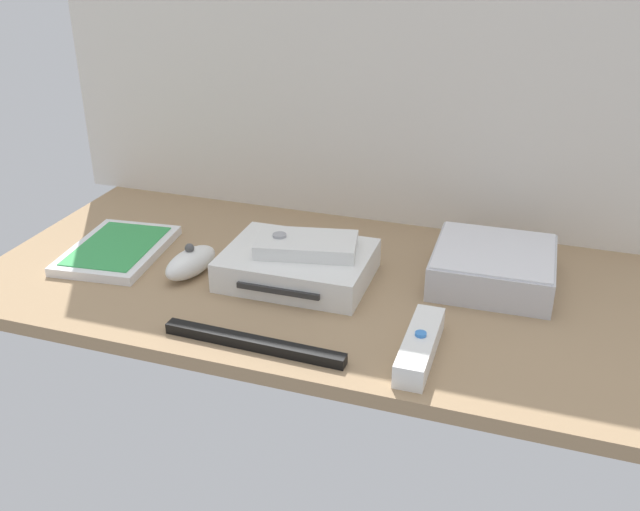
{
  "coord_description": "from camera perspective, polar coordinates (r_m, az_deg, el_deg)",
  "views": [
    {
      "loc": [
        29.63,
        -88.02,
        49.71
      ],
      "look_at": [
        0.0,
        0.0,
        4.0
      ],
      "focal_mm": 40.28,
      "sensor_mm": 36.0,
      "label": 1
    }
  ],
  "objects": [
    {
      "name": "remote_nunchuk",
      "position": [
        1.08,
        -10.23,
        -0.55
      ],
      "size": [
        6.45,
        10.71,
        5.1
      ],
      "rotation": [
        0.0,
        0.0,
        -0.22
      ],
      "color": "white",
      "rests_on": "ground_plane"
    },
    {
      "name": "game_case",
      "position": [
        1.17,
        -15.79,
        0.45
      ],
      "size": [
        15.5,
        20.31,
        1.56
      ],
      "rotation": [
        0.0,
        0.0,
        0.1
      ],
      "color": "white",
      "rests_on": "ground_plane"
    },
    {
      "name": "ground_plane",
      "position": [
        1.06,
        0.0,
        -2.43
      ],
      "size": [
        100.0,
        48.0,
        2.0
      ],
      "primitive_type": "cube",
      "color": "#9E7F5B",
      "rests_on": "ground"
    },
    {
      "name": "remote_wand",
      "position": [
        0.88,
        7.94,
        -7.12
      ],
      "size": [
        3.72,
        14.83,
        3.4
      ],
      "rotation": [
        0.0,
        0.0,
        0.01
      ],
      "color": "white",
      "rests_on": "ground_plane"
    },
    {
      "name": "back_wall",
      "position": [
        1.18,
        4.01,
        17.5
      ],
      "size": [
        110.0,
        1.2,
        64.0
      ],
      "primitive_type": "cube",
      "color": "silver",
      "rests_on": "ground"
    },
    {
      "name": "sensor_bar",
      "position": [
        0.9,
        -5.3,
        -6.95
      ],
      "size": [
        24.04,
        2.46,
        1.4
      ],
      "primitive_type": "cube",
      "rotation": [
        0.0,
        0.0,
        -0.03
      ],
      "color": "black",
      "rests_on": "ground_plane"
    },
    {
      "name": "mini_computer",
      "position": [
        1.06,
        13.59,
        -0.85
      ],
      "size": [
        17.39,
        17.39,
        5.3
      ],
      "rotation": [
        0.0,
        0.0,
        0.02
      ],
      "color": "silver",
      "rests_on": "ground_plane"
    },
    {
      "name": "game_console",
      "position": [
        1.05,
        -1.78,
        -0.76
      ],
      "size": [
        21.18,
        16.68,
        4.4
      ],
      "rotation": [
        0.0,
        0.0,
        0.01
      ],
      "color": "white",
      "rests_on": "ground_plane"
    },
    {
      "name": "remote_classic_pad",
      "position": [
        1.04,
        -1.06,
        0.91
      ],
      "size": [
        15.71,
        10.71,
        2.4
      ],
      "rotation": [
        0.0,
        0.0,
        0.2
      ],
      "color": "white",
      "rests_on": "game_console"
    }
  ]
}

